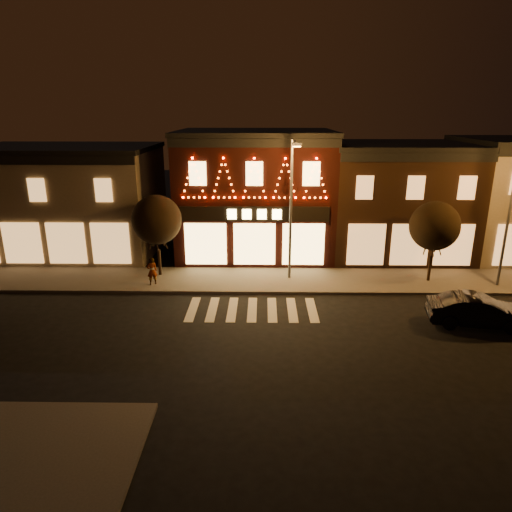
{
  "coord_description": "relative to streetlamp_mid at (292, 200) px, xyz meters",
  "views": [
    {
      "loc": [
        0.53,
        -17.21,
        9.57
      ],
      "look_at": [
        0.19,
        4.0,
        2.82
      ],
      "focal_mm": 32.33,
      "sensor_mm": 36.0,
      "label": 1
    }
  ],
  "objects": [
    {
      "name": "building_pulp",
      "position": [
        -2.1,
        5.92,
        -0.63
      ],
      "size": [
        10.2,
        8.34,
        8.3
      ],
      "color": "black",
      "rests_on": "ground"
    },
    {
      "name": "dark_sedan",
      "position": [
        8.35,
        -5.68,
        -4.06
      ],
      "size": [
        4.62,
        2.22,
        1.46
      ],
      "primitive_type": "imported",
      "rotation": [
        0.0,
        0.0,
        1.41
      ],
      "color": "black",
      "rests_on": "ground"
    },
    {
      "name": "pedestrian",
      "position": [
        -7.8,
        -1.0,
        -3.86
      ],
      "size": [
        0.68,
        0.58,
        1.58
      ],
      "primitive_type": "imported",
      "rotation": [
        0.0,
        0.0,
        3.55
      ],
      "color": "gray",
      "rests_on": "sidewalk_far"
    },
    {
      "name": "tree_left",
      "position": [
        -7.73,
        0.61,
        -1.29
      ],
      "size": [
        2.87,
        2.87,
        4.79
      ],
      "rotation": [
        0.0,
        0.0,
        0.13
      ],
      "color": "black",
      "rests_on": "sidewalk_far"
    },
    {
      "name": "streetlamp_mid",
      "position": [
        0.0,
        0.0,
        0.0
      ],
      "size": [
        0.52,
        1.82,
        7.91
      ],
      "rotation": [
        0.0,
        0.0,
        -0.09
      ],
      "color": "#59595E",
      "rests_on": "sidewalk_far"
    },
    {
      "name": "building_left",
      "position": [
        -15.1,
        5.93,
        -1.13
      ],
      "size": [
        12.2,
        8.28,
        7.3
      ],
      "color": "#756A53",
      "rests_on": "ground"
    },
    {
      "name": "tree_right",
      "position": [
        8.0,
        -0.12,
        -1.41
      ],
      "size": [
        2.76,
        2.76,
        4.62
      ],
      "rotation": [
        0.0,
        0.0,
        -0.16
      ],
      "color": "black",
      "rests_on": "sidewalk_far"
    },
    {
      "name": "sidewalk_far",
      "position": [
        -0.1,
        -0.06,
        -4.72
      ],
      "size": [
        44.0,
        4.0,
        0.15
      ],
      "primitive_type": "cube",
      "color": "#47423D",
      "rests_on": "ground"
    },
    {
      "name": "ground",
      "position": [
        -2.1,
        -8.06,
        -4.79
      ],
      "size": [
        120.0,
        120.0,
        0.0
      ],
      "primitive_type": "plane",
      "color": "black",
      "rests_on": "ground"
    },
    {
      "name": "building_right_a",
      "position": [
        7.4,
        5.93,
        -1.03
      ],
      "size": [
        9.2,
        8.28,
        7.5
      ],
      "color": "#361F13",
      "rests_on": "ground"
    }
  ]
}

